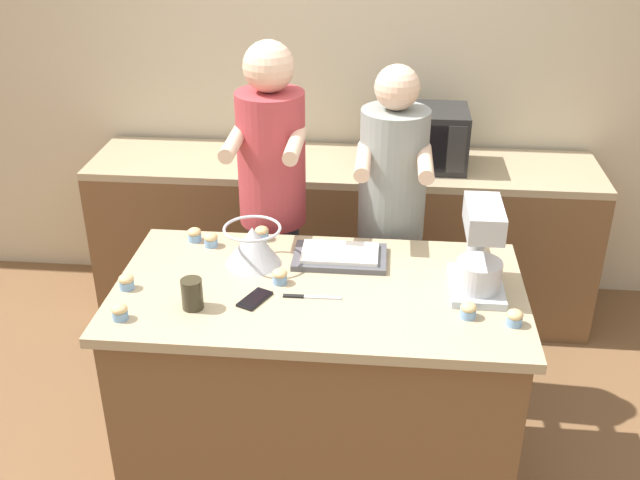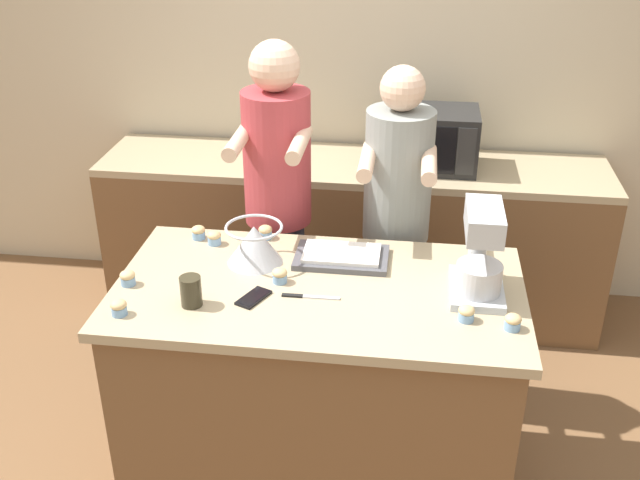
# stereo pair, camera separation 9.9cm
# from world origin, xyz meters

# --- Properties ---
(ground_plane) EXTENTS (16.00, 16.00, 0.00)m
(ground_plane) POSITION_xyz_m (0.00, 0.00, 0.00)
(ground_plane) COLOR brown
(back_wall) EXTENTS (10.00, 0.06, 2.70)m
(back_wall) POSITION_xyz_m (0.00, 1.75, 1.35)
(back_wall) COLOR beige
(back_wall) RESTS_ON ground_plane
(island_counter) EXTENTS (1.57, 0.85, 0.96)m
(island_counter) POSITION_xyz_m (0.00, 0.00, 0.48)
(island_counter) COLOR brown
(island_counter) RESTS_ON ground_plane
(back_counter) EXTENTS (2.80, 0.60, 0.92)m
(back_counter) POSITION_xyz_m (0.00, 1.40, 0.46)
(back_counter) COLOR brown
(back_counter) RESTS_ON ground_plane
(person_left) EXTENTS (0.32, 0.49, 1.75)m
(person_left) POSITION_xyz_m (-0.27, 0.62, 0.94)
(person_left) COLOR #33384C
(person_left) RESTS_ON ground_plane
(person_right) EXTENTS (0.32, 0.49, 1.66)m
(person_right) POSITION_xyz_m (0.27, 0.62, 0.88)
(person_right) COLOR #232328
(person_right) RESTS_ON ground_plane
(stand_mixer) EXTENTS (0.20, 0.30, 0.36)m
(stand_mixer) POSITION_xyz_m (0.60, 0.03, 1.11)
(stand_mixer) COLOR #B2B7BC
(stand_mixer) RESTS_ON island_counter
(mixing_bowl) EXTENTS (0.23, 0.23, 0.16)m
(mixing_bowl) POSITION_xyz_m (-0.28, 0.16, 1.04)
(mixing_bowl) COLOR #BCBCC1
(mixing_bowl) RESTS_ON island_counter
(baking_tray) EXTENTS (0.38, 0.23, 0.04)m
(baking_tray) POSITION_xyz_m (0.06, 0.22, 0.97)
(baking_tray) COLOR #4C4C51
(baking_tray) RESTS_ON island_counter
(microwave_oven) EXTENTS (0.48, 0.35, 0.32)m
(microwave_oven) POSITION_xyz_m (0.42, 1.40, 1.08)
(microwave_oven) COLOR black
(microwave_oven) RESTS_ON back_counter
(cell_phone) EXTENTS (0.12, 0.16, 0.01)m
(cell_phone) POSITION_xyz_m (-0.23, -0.12, 0.96)
(cell_phone) COLOR black
(cell_phone) RESTS_ON island_counter
(drinking_glass) EXTENTS (0.08, 0.08, 0.12)m
(drinking_glass) POSITION_xyz_m (-0.44, -0.19, 1.01)
(drinking_glass) COLOR #332D1E
(drinking_glass) RESTS_ON island_counter
(knife) EXTENTS (0.22, 0.02, 0.01)m
(knife) POSITION_xyz_m (-0.03, -0.08, 0.96)
(knife) COLOR #BCBCC1
(knife) RESTS_ON island_counter
(cupcake_0) EXTENTS (0.06, 0.06, 0.06)m
(cupcake_0) POSITION_xyz_m (0.71, -0.20, 0.99)
(cupcake_0) COLOR #759EC6
(cupcake_0) RESTS_ON island_counter
(cupcake_1) EXTENTS (0.06, 0.06, 0.06)m
(cupcake_1) POSITION_xyz_m (-0.28, 0.37, 0.99)
(cupcake_1) COLOR #759EC6
(cupcake_1) RESTS_ON island_counter
(cupcake_2) EXTENTS (0.06, 0.06, 0.06)m
(cupcake_2) POSITION_xyz_m (0.55, -0.16, 0.99)
(cupcake_2) COLOR #759EC6
(cupcake_2) RESTS_ON island_counter
(cupcake_3) EXTENTS (0.06, 0.06, 0.06)m
(cupcake_3) POSITION_xyz_m (-0.57, 0.33, 0.99)
(cupcake_3) COLOR #759EC6
(cupcake_3) RESTS_ON island_counter
(cupcake_4) EXTENTS (0.06, 0.06, 0.06)m
(cupcake_4) POSITION_xyz_m (-0.49, 0.29, 0.99)
(cupcake_4) COLOR #759EC6
(cupcake_4) RESTS_ON island_counter
(cupcake_5) EXTENTS (0.06, 0.06, 0.06)m
(cupcake_5) POSITION_xyz_m (-0.68, -0.29, 0.99)
(cupcake_5) COLOR #759EC6
(cupcake_5) RESTS_ON island_counter
(cupcake_6) EXTENTS (0.06, 0.06, 0.06)m
(cupcake_6) POSITION_xyz_m (-0.73, -0.08, 0.99)
(cupcake_6) COLOR #759EC6
(cupcake_6) RESTS_ON island_counter
(cupcake_7) EXTENTS (0.06, 0.06, 0.06)m
(cupcake_7) POSITION_xyz_m (-0.15, 0.01, 0.99)
(cupcake_7) COLOR #759EC6
(cupcake_7) RESTS_ON island_counter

